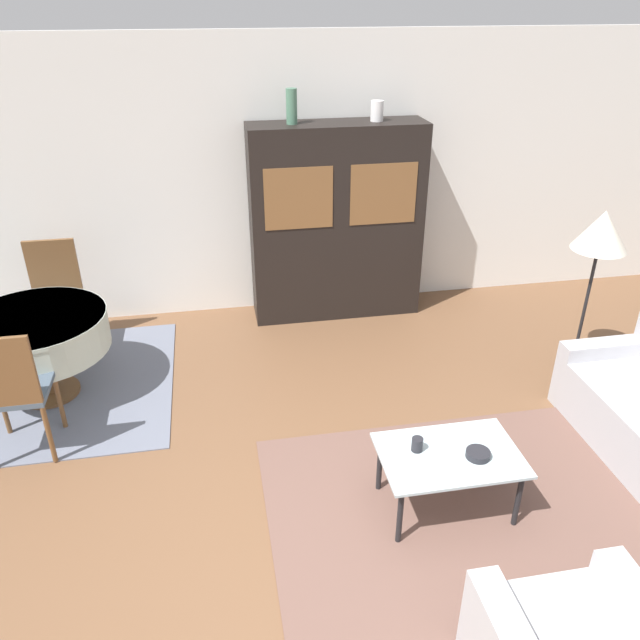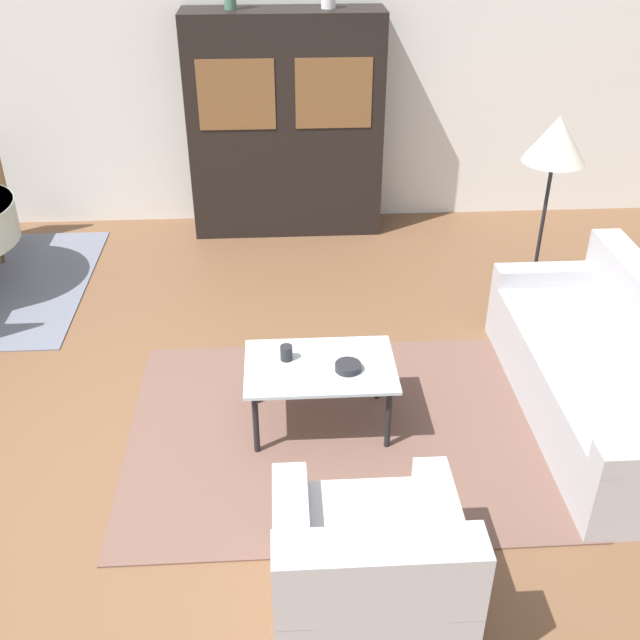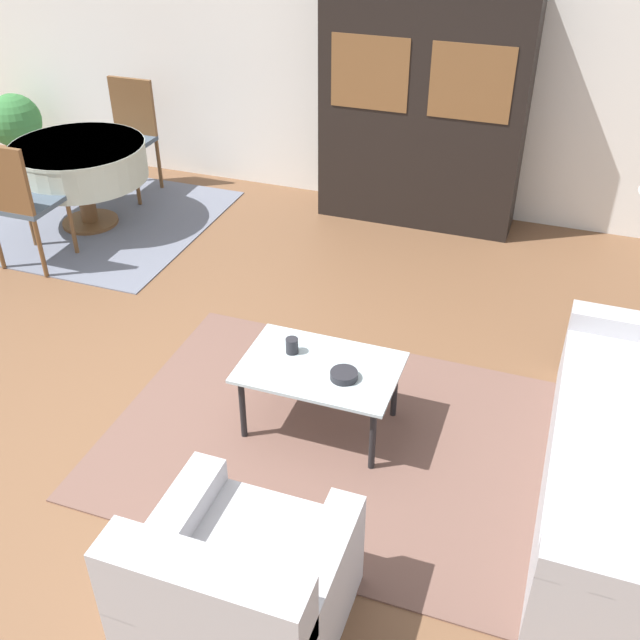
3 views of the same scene
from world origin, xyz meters
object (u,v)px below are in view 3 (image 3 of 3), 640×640
(cup, at_px, (292,346))
(potted_plant, at_px, (16,125))
(armchair, at_px, (238,591))
(bowl, at_px, (344,375))
(dining_chair_near, at_px, (18,197))
(dining_chair_far, at_px, (129,130))
(coffee_table, at_px, (320,373))
(display_cabinet, at_px, (423,112))
(dining_table, at_px, (79,162))

(cup, relative_size, potted_plant, 0.12)
(armchair, relative_size, bowl, 5.44)
(dining_chair_near, relative_size, dining_chair_far, 1.00)
(coffee_table, bearing_deg, dining_chair_near, 159.78)
(dining_chair_far, distance_m, bowl, 3.98)
(coffee_table, distance_m, bowl, 0.18)
(bowl, relative_size, potted_plant, 0.20)
(display_cabinet, xyz_separation_m, bowl, (0.29, -2.97, -0.50))
(display_cabinet, relative_size, dining_chair_far, 1.87)
(cup, xyz_separation_m, potted_plant, (-4.01, 2.66, -0.05))
(armchair, height_order, bowl, armchair)
(dining_chair_near, height_order, cup, dining_chair_near)
(display_cabinet, bearing_deg, dining_chair_near, -144.76)
(coffee_table, bearing_deg, dining_table, 147.00)
(coffee_table, relative_size, potted_plant, 1.19)
(dining_chair_near, distance_m, dining_chair_far, 1.57)
(dining_chair_near, bearing_deg, armchair, -39.55)
(dining_chair_near, bearing_deg, dining_table, 90.00)
(display_cabinet, bearing_deg, coffee_table, -87.39)
(armchair, distance_m, bowl, 1.34)
(bowl, bearing_deg, coffee_table, 159.78)
(coffee_table, bearing_deg, potted_plant, 146.98)
(armchair, bearing_deg, dining_table, 132.42)
(bowl, bearing_deg, armchair, -91.12)
(display_cabinet, distance_m, dining_chair_far, 2.70)
(potted_plant, bearing_deg, cup, -33.58)
(dining_table, relative_size, bowl, 7.39)
(dining_chair_far, height_order, potted_plant, dining_chair_far)
(display_cabinet, xyz_separation_m, dining_chair_near, (-2.66, -1.88, -0.37))
(bowl, height_order, potted_plant, potted_plant)
(display_cabinet, distance_m, dining_chair_near, 3.28)
(dining_chair_near, xyz_separation_m, cup, (2.60, -0.96, -0.11))
(dining_chair_near, relative_size, potted_plant, 1.39)
(coffee_table, xyz_separation_m, dining_chair_far, (-2.79, 2.60, 0.20))
(display_cabinet, height_order, dining_chair_far, display_cabinet)
(armchair, relative_size, cup, 8.97)
(armchair, relative_size, dining_chair_near, 0.80)
(dining_table, distance_m, potted_plant, 1.69)
(coffee_table, height_order, cup, cup)
(coffee_table, distance_m, display_cabinet, 2.97)
(armchair, bearing_deg, dining_chair_near, 140.45)
(armchair, xyz_separation_m, dining_chair_far, (-2.93, 3.99, 0.30))
(potted_plant, bearing_deg, dining_chair_near, -50.36)
(dining_table, xyz_separation_m, cup, (2.60, -1.74, -0.09))
(dining_table, xyz_separation_m, potted_plant, (-1.41, 0.92, -0.14))
(coffee_table, bearing_deg, display_cabinet, 92.61)
(dining_chair_far, distance_m, potted_plant, 1.43)
(dining_chair_far, bearing_deg, dining_chair_near, 90.00)
(armchair, relative_size, dining_chair_far, 0.80)
(dining_chair_near, distance_m, potted_plant, 2.22)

